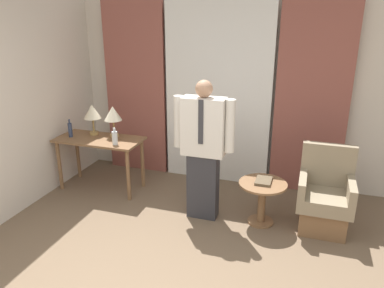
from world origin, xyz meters
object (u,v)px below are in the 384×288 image
desk (100,146)px  armchair (324,200)px  bottle_by_lamp (115,138)px  person (203,147)px  table_lamp_right (113,115)px  book (264,181)px  table_lamp_left (92,113)px  side_table (262,196)px  bottle_near_edge (70,130)px

desk → armchair: 2.97m
bottle_by_lamp → person: 1.25m
table_lamp_right → book: bearing=-9.6°
bottle_by_lamp → armchair: bearing=0.2°
person → armchair: (1.39, 0.17, -0.54)m
desk → table_lamp_left: table_lamp_left is taller
person → side_table: size_ratio=3.02×
table_lamp_right → person: 1.49m
table_lamp_right → side_table: (2.11, -0.39, -0.70)m
bottle_by_lamp → desk: bearing=155.8°
bottle_by_lamp → person: bearing=-7.2°
table_lamp_left → table_lamp_right: 0.32m
desk → person: bearing=-11.0°
bottle_near_edge → bottle_by_lamp: 0.74m
bottle_by_lamp → book: bearing=-2.1°
armchair → side_table: bearing=-170.8°
person → armchair: 1.50m
table_lamp_left → bottle_near_edge: 0.38m
table_lamp_left → armchair: bearing=-5.0°
person → bottle_near_edge: bearing=172.9°
table_lamp_left → person: size_ratio=0.26×
table_lamp_right → desk: bearing=-139.2°
armchair → bottle_near_edge: bearing=178.6°
table_lamp_right → armchair: bearing=-5.6°
bottle_near_edge → armchair: bearing=-1.4°
table_lamp_left → bottle_by_lamp: bearing=-30.3°
table_lamp_right → bottle_near_edge: size_ratio=1.71×
bottle_near_edge → person: bearing=-7.1°
bottle_by_lamp → side_table: (1.94, -0.10, -0.48)m
armchair → table_lamp_right: bearing=174.4°
person → table_lamp_left: bearing=165.6°
desk → side_table: bearing=-6.2°
side_table → bottle_near_edge: bearing=175.9°
desk → table_lamp_right: bearing=40.8°
person → book: (0.70, 0.08, -0.37)m
desk → person: size_ratio=0.70×
book → armchair: bearing=7.0°
bottle_near_edge → bottle_by_lamp: size_ratio=1.12×
desk → person: person is taller
table_lamp_left → table_lamp_right: (0.32, 0.00, 0.00)m
table_lamp_left → book: 2.51m
bottle_near_edge → person: (1.98, -0.25, 0.06)m
desk → bottle_by_lamp: 0.42m
table_lamp_right → book: size_ratio=1.67×
side_table → book: bearing=85.6°
bottle_by_lamp → book: bottle_by_lamp is taller
bottle_near_edge → side_table: (2.68, -0.19, -0.49)m
bottle_near_edge → bottle_by_lamp: bearing=-7.0°
table_lamp_left → bottle_by_lamp: table_lamp_left is taller
person → book: 0.80m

